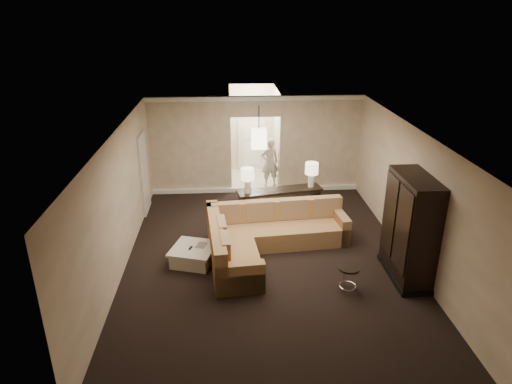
{
  "coord_description": "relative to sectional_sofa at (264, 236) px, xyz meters",
  "views": [
    {
      "loc": [
        -0.81,
        -8.48,
        5.07
      ],
      "look_at": [
        -0.17,
        1.2,
        1.1
      ],
      "focal_mm": 32.0,
      "sensor_mm": 36.0,
      "label": 1
    }
  ],
  "objects": [
    {
      "name": "wall_right",
      "position": [
        3.05,
        -0.39,
        1.02
      ],
      "size": [
        0.04,
        8.0,
        2.8
      ],
      "primitive_type": "cube",
      "color": "beige",
      "rests_on": "ground"
    },
    {
      "name": "armoire",
      "position": [
        2.74,
        -1.16,
        0.65
      ],
      "size": [
        0.64,
        1.49,
        2.14
      ],
      "color": "black",
      "rests_on": "ground"
    },
    {
      "name": "ground",
      "position": [
        0.05,
        -0.39,
        -0.38
      ],
      "size": [
        8.0,
        8.0,
        0.0
      ],
      "primitive_type": "plane",
      "color": "black",
      "rests_on": "ground"
    },
    {
      "name": "sectional_sofa",
      "position": [
        0.0,
        0.0,
        0.0
      ],
      "size": [
        3.23,
        2.69,
        0.95
      ],
      "rotation": [
        0.0,
        0.0,
        0.09
      ],
      "color": "brown",
      "rests_on": "ground"
    },
    {
      "name": "side_door",
      "position": [
        -2.92,
        2.41,
        0.67
      ],
      "size": [
        0.05,
        0.9,
        2.1
      ],
      "primitive_type": "cube",
      "color": "silver",
      "rests_on": "ground"
    },
    {
      "name": "console_table",
      "position": [
        0.52,
        1.61,
        0.11
      ],
      "size": [
        2.19,
        0.87,
        0.82
      ],
      "rotation": [
        0.0,
        0.0,
        0.19
      ],
      "color": "black",
      "rests_on": "ground"
    },
    {
      "name": "wall_back",
      "position": [
        0.05,
        3.61,
        1.02
      ],
      "size": [
        6.0,
        0.04,
        2.8
      ],
      "primitive_type": "cube",
      "color": "beige",
      "rests_on": "ground"
    },
    {
      "name": "table_lamp_left",
      "position": [
        -0.29,
        1.46,
        0.87
      ],
      "size": [
        0.33,
        0.33,
        0.63
      ],
      "color": "white",
      "rests_on": "console_table"
    },
    {
      "name": "crown_molding",
      "position": [
        0.05,
        3.56,
        2.35
      ],
      "size": [
        6.0,
        0.1,
        0.12
      ],
      "primitive_type": "cube",
      "color": "white",
      "rests_on": "wall_back"
    },
    {
      "name": "person",
      "position": [
        0.5,
        3.98,
        0.45
      ],
      "size": [
        0.68,
        0.54,
        1.65
      ],
      "primitive_type": "imported",
      "rotation": [
        0.0,
        0.0,
        3.41
      ],
      "color": "beige",
      "rests_on": "ground"
    },
    {
      "name": "wall_front",
      "position": [
        0.05,
        -4.39,
        1.02
      ],
      "size": [
        6.0,
        0.04,
        2.8
      ],
      "primitive_type": "cube",
      "color": "beige",
      "rests_on": "ground"
    },
    {
      "name": "coffee_table",
      "position": [
        -1.53,
        -0.36,
        -0.19
      ],
      "size": [
        1.1,
        1.1,
        0.37
      ],
      "rotation": [
        0.0,
        0.0,
        -0.3
      ],
      "color": "white",
      "rests_on": "ground"
    },
    {
      "name": "ceiling",
      "position": [
        0.05,
        -0.39,
        2.42
      ],
      "size": [
        6.0,
        8.0,
        0.02
      ],
      "primitive_type": "cube",
      "color": "silver",
      "rests_on": "wall_back"
    },
    {
      "name": "pendant_light",
      "position": [
        0.05,
        2.31,
        1.58
      ],
      "size": [
        0.38,
        0.38,
        1.09
      ],
      "color": "black",
      "rests_on": "ceiling"
    },
    {
      "name": "wall_left",
      "position": [
        -2.95,
        -0.39,
        1.02
      ],
      "size": [
        0.04,
        8.0,
        2.8
      ],
      "primitive_type": "cube",
      "color": "beige",
      "rests_on": "ground"
    },
    {
      "name": "foyer",
      "position": [
        0.05,
        4.96,
        0.92
      ],
      "size": [
        1.44,
        2.02,
        2.8
      ],
      "color": "beige",
      "rests_on": "ground"
    },
    {
      "name": "table_lamp_right",
      "position": [
        1.33,
        1.77,
        0.87
      ],
      "size": [
        0.33,
        0.33,
        0.63
      ],
      "color": "white",
      "rests_on": "console_table"
    },
    {
      "name": "drink_table",
      "position": [
        1.48,
        -1.59,
        -0.02
      ],
      "size": [
        0.4,
        0.4,
        0.5
      ],
      "rotation": [
        0.0,
        0.0,
        -0.15
      ],
      "color": "black",
      "rests_on": "ground"
    },
    {
      "name": "baseboard",
      "position": [
        0.05,
        3.56,
        -0.32
      ],
      "size": [
        6.0,
        0.1,
        0.12
      ],
      "primitive_type": "cube",
      "color": "white",
      "rests_on": "ground"
    }
  ]
}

